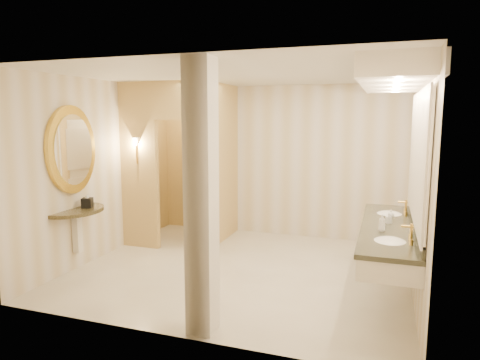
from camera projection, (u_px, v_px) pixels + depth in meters
The scene contains 16 objects.
floor at pixel (241, 269), 6.08m from camera, with size 4.50×4.50×0.00m, color beige.
ceiling at pixel (241, 75), 5.68m from camera, with size 4.50×4.50×0.00m, color silver.
wall_back at pixel (277, 161), 7.75m from camera, with size 4.50×0.02×2.70m, color beige.
wall_front at pixel (173, 202), 4.01m from camera, with size 4.50×0.02×2.70m, color beige.
wall_left at pixel (104, 169), 6.60m from camera, with size 0.02×4.00×2.70m, color beige.
wall_right at pixel (418, 183), 5.16m from camera, with size 0.02×4.00×2.70m, color beige.
toilet_closet at pixel (197, 163), 7.14m from camera, with size 1.50×1.55×2.70m.
wall_sconce at pixel (136, 143), 6.84m from camera, with size 0.14×0.14×0.42m.
vanity at pixel (396, 162), 4.92m from camera, with size 0.75×2.67×2.09m.
console_shelf at pixel (73, 176), 5.90m from camera, with size 0.93×0.93×1.91m.
pillar at pixel (201, 200), 4.13m from camera, with size 0.26×0.26×2.70m, color silver.
tissue_box at pixel (87, 203), 6.03m from camera, with size 0.14×0.14×0.14m, color black.
toilet at pixel (210, 211), 8.05m from camera, with size 0.44×0.77×0.79m, color white.
soap_bottle_a at pixel (389, 218), 5.13m from camera, with size 0.06×0.06×0.13m, color beige.
soap_bottle_b at pixel (391, 214), 5.42m from camera, with size 0.08×0.08×0.10m, color silver.
soap_bottle_c at pixel (382, 223), 4.78m from camera, with size 0.07×0.08×0.19m, color #C6B28C.
Camera 1 is at (1.86, -5.52, 2.14)m, focal length 32.00 mm.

